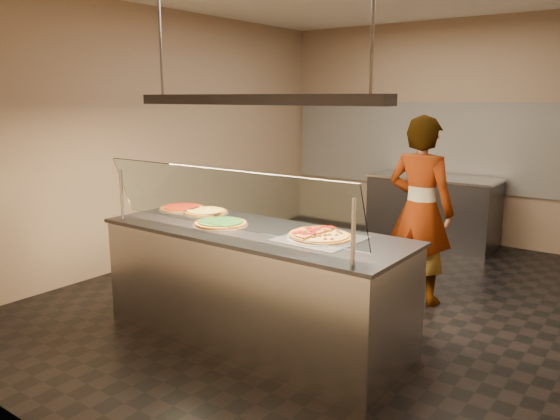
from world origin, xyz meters
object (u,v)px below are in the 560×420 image
Objects in this scene: pizza_cheese at (206,211)px; half_pizza_sausage at (334,238)px; pizza_spinach at (221,223)px; sneeze_guard at (224,200)px; heat_lamp_housing at (252,100)px; serving_counter at (254,285)px; pizza_spatula at (210,211)px; perforated_tray at (321,238)px; prep_table at (433,210)px; half_pizza_pepperoni at (308,232)px; worker at (420,210)px; pizza_tomato at (183,208)px.

half_pizza_sausage is at bearing -6.50° from pizza_cheese.
sneeze_guard is at bearing -44.02° from pizza_spinach.
heat_lamp_housing is (0.75, -0.24, 1.01)m from pizza_cheese.
pizza_spatula reaches higher than serving_counter.
heat_lamp_housing is at bearing -173.23° from perforated_tray.
prep_table is (0.06, 3.77, 0.00)m from serving_counter.
half_pizza_pepperoni is 1.58m from worker.
worker reaches higher than perforated_tray.
worker is (0.14, 1.56, -0.03)m from perforated_tray.
pizza_spatula is at bearing -101.84° from prep_table.
half_pizza_sausage is at bearing 93.34° from worker.
sneeze_guard is at bearing -28.60° from pizza_tomato.
prep_table is (-0.53, 3.70, -0.47)m from perforated_tray.
sneeze_guard is 0.86m from half_pizza_sausage.
pizza_cheese is 3.66m from prep_table.
half_pizza_pepperoni reaches higher than pizza_spatula.
worker reaches higher than sneeze_guard.
pizza_cheese is 0.23× the size of worker.
worker is at bearing 57.72° from pizza_spinach.
perforated_tray is at bearing -179.14° from half_pizza_sausage.
worker is at bearing 69.60° from sneeze_guard.
perforated_tray is 0.12m from half_pizza_pepperoni.
sneeze_guard reaches higher than perforated_tray.
heat_lamp_housing is at bearing -174.17° from half_pizza_sausage.
half_pizza_sausage is at bearing -80.15° from prep_table.
half_pizza_sausage is (0.22, 0.00, -0.01)m from half_pizza_pepperoni.
pizza_tomato is at bearing 160.09° from pizza_spinach.
pizza_cheese is 2.03m from worker.
serving_counter is at bearing 90.00° from sneeze_guard.
heat_lamp_housing is at bearing -90.89° from prep_table.
prep_table is at bearing 99.85° from half_pizza_sausage.
heat_lamp_housing is (0.00, 0.00, 1.48)m from serving_counter.
worker is at bearing 80.66° from half_pizza_pepperoni.
half_pizza_sausage is 0.28× the size of prep_table.
half_pizza_pepperoni is at bearing -83.55° from prep_table.
half_pizza_pepperoni reaches higher than pizza_tomato.
half_pizza_pepperoni is at bearing -179.82° from half_pizza_sausage.
heat_lamp_housing is (0.69, -0.22, 0.99)m from pizza_spatula.
half_pizza_pepperoni is at bearing 7.66° from pizza_spinach.
serving_counter is at bearing -18.06° from pizza_spatula.
heat_lamp_housing reaches higher than pizza_spinach.
half_pizza_sausage reaches higher than perforated_tray.
sneeze_guard is 1.39× the size of prep_table.
worker reaches higher than half_pizza_pepperoni.
half_pizza_sausage is 1.10× the size of pizza_tomato.
pizza_spinach is at bearing -173.97° from half_pizza_sausage.
pizza_spinach is 0.45m from pizza_spatula.
worker is at bearing -72.55° from prep_table.
half_pizza_sausage is 1.56m from worker.
perforated_tray is 1.22× the size of half_pizza_pepperoni.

